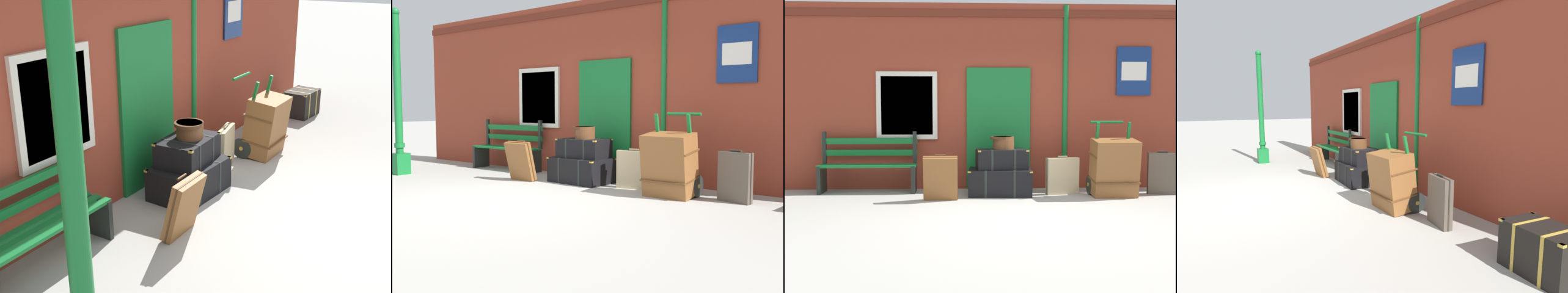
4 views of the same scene
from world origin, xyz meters
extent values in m
plane|color=#A3A099|center=(0.00, 0.00, 0.00)|extent=(60.00, 60.00, 0.00)
cube|color=brown|center=(0.00, 2.60, 1.60)|extent=(10.40, 0.30, 3.20)
cube|color=maroon|center=(0.00, 2.44, 3.02)|extent=(10.40, 0.03, 0.12)
cube|color=#146B2D|center=(-0.17, 2.43, 1.05)|extent=(1.10, 0.05, 2.10)
cube|color=#0C401B|center=(-0.17, 2.41, 1.05)|extent=(0.06, 0.02, 2.10)
cube|color=silver|center=(-1.75, 2.43, 1.45)|extent=(1.04, 0.06, 1.16)
cube|color=silver|center=(-1.75, 2.41, 1.45)|extent=(0.88, 0.02, 1.00)
cylinder|color=#146B2D|center=(0.99, 2.45, 1.60)|extent=(0.09, 0.09, 3.14)
cube|color=navy|center=(2.19, 2.43, 2.05)|extent=(0.60, 0.02, 0.84)
cube|color=white|center=(2.19, 2.41, 2.05)|extent=(0.44, 0.01, 0.32)
cube|color=#146B2D|center=(-3.53, 0.48, 0.20)|extent=(0.28, 0.28, 0.40)
cylinder|color=#146B2D|center=(-3.53, 0.48, 1.68)|extent=(0.14, 0.14, 2.57)
cylinder|color=#146B2D|center=(-3.53, 0.48, 0.55)|extent=(0.19, 0.19, 0.08)
sphere|color=#146B2D|center=(-3.53, 0.48, 3.02)|extent=(0.16, 0.16, 0.16)
cube|color=#146B2D|center=(-2.37, 1.96, 0.45)|extent=(1.60, 0.09, 0.04)
cube|color=#146B2D|center=(-2.37, 2.10, 0.45)|extent=(1.60, 0.09, 0.04)
cube|color=#146B2D|center=(-2.37, 2.24, 0.45)|extent=(1.60, 0.09, 0.04)
cube|color=#146B2D|center=(-2.37, 2.30, 0.65)|extent=(1.60, 0.05, 0.10)
cube|color=#146B2D|center=(-2.37, 2.30, 0.85)|extent=(1.60, 0.05, 0.10)
cube|color=black|center=(-3.13, 2.10, 0.23)|extent=(0.06, 0.40, 0.45)
cube|color=black|center=(-3.13, 2.30, 0.73)|extent=(0.06, 0.06, 0.56)
cube|color=black|center=(-1.61, 2.10, 0.23)|extent=(0.06, 0.40, 0.45)
cube|color=black|center=(-1.61, 2.30, 0.73)|extent=(0.06, 0.06, 0.56)
cube|color=black|center=(-0.20, 1.79, 0.21)|extent=(1.04, 0.70, 0.42)
cube|color=black|center=(-0.42, 1.81, 0.21)|extent=(0.08, 0.65, 0.43)
cube|color=black|center=(0.03, 1.78, 0.21)|extent=(0.08, 0.65, 0.43)
cube|color=#B79338|center=(-0.69, 1.52, 0.41)|extent=(0.05, 0.05, 0.02)
cube|color=#B79338|center=(0.26, 1.46, 0.41)|extent=(0.05, 0.05, 0.02)
cube|color=#B79338|center=(-0.66, 2.12, 0.41)|extent=(0.05, 0.05, 0.02)
cube|color=#B79338|center=(0.30, 2.06, 0.41)|extent=(0.05, 0.05, 0.02)
cube|color=silver|center=(-0.17, 1.49, 0.21)|extent=(0.36, 0.01, 0.10)
cube|color=black|center=(-0.17, 1.83, 0.58)|extent=(0.83, 0.58, 0.32)
cube|color=black|center=(-0.35, 1.82, 0.58)|extent=(0.06, 0.55, 0.33)
cube|color=black|center=(0.01, 1.84, 0.58)|extent=(0.06, 0.55, 0.33)
cube|color=#B79338|center=(-0.54, 1.56, 0.73)|extent=(0.05, 0.05, 0.02)
cube|color=#B79338|center=(0.22, 1.60, 0.73)|extent=(0.05, 0.05, 0.02)
cube|color=#B79338|center=(-0.56, 2.06, 0.73)|extent=(0.05, 0.05, 0.02)
cube|color=#B79338|center=(0.20, 2.10, 0.73)|extent=(0.05, 0.05, 0.02)
cylinder|color=brown|center=(-0.14, 1.82, 0.84)|extent=(0.34, 0.34, 0.20)
cylinder|color=#432715|center=(-0.17, 1.82, 0.92)|extent=(0.35, 0.35, 0.04)
cube|color=black|center=(1.59, 1.51, 0.01)|extent=(0.56, 0.28, 0.03)
cube|color=#146B2D|center=(1.34, 1.71, 0.59)|extent=(0.04, 0.30, 1.18)
cube|color=#146B2D|center=(1.84, 1.71, 0.59)|extent=(0.04, 0.30, 1.18)
cylinder|color=#146B2D|center=(1.59, 1.96, 1.17)|extent=(0.54, 0.04, 0.04)
cylinder|color=black|center=(1.27, 1.77, 0.16)|extent=(0.04, 0.32, 0.32)
cylinder|color=#B79338|center=(1.27, 1.77, 0.16)|extent=(0.07, 0.06, 0.06)
cylinder|color=black|center=(1.91, 1.77, 0.16)|extent=(0.04, 0.32, 0.32)
cylinder|color=#B79338|center=(1.91, 1.77, 0.16)|extent=(0.07, 0.06, 0.06)
cube|color=brown|center=(1.59, 1.53, 0.46)|extent=(0.68, 0.54, 0.93)
cube|color=brown|center=(1.59, 1.53, 0.27)|extent=(0.70, 0.46, 0.08)
cube|color=brown|center=(1.59, 1.53, 0.66)|extent=(0.70, 0.46, 0.08)
cube|color=tan|center=(0.83, 1.81, 0.30)|extent=(0.55, 0.23, 0.59)
cylinder|color=#71644C|center=(0.83, 1.81, 0.61)|extent=(0.16, 0.06, 0.03)
cube|color=brown|center=(0.83, 1.81, 0.30)|extent=(0.54, 0.13, 0.61)
cube|color=#51473D|center=(2.45, 1.74, 0.34)|extent=(0.47, 0.21, 0.68)
cylinder|color=#302A24|center=(2.45, 1.74, 0.70)|extent=(0.16, 0.06, 0.03)
cube|color=#2C2721|center=(2.45, 1.74, 0.34)|extent=(0.46, 0.11, 0.69)
cube|color=brown|center=(-1.13, 1.29, 0.34)|extent=(0.51, 0.29, 0.68)
cylinder|color=#4F3018|center=(-1.13, 1.31, 0.69)|extent=(0.16, 0.03, 0.03)
cube|color=#482C16|center=(-1.13, 1.29, 0.34)|extent=(0.52, 0.19, 0.67)
camera|label=1|loc=(-5.37, -1.38, 2.88)|focal=47.88mm
camera|label=2|loc=(4.66, -4.42, 1.30)|focal=43.32mm
camera|label=3|loc=(-0.84, -5.97, 1.34)|focal=44.61mm
camera|label=4|loc=(5.56, -1.03, 1.64)|focal=28.50mm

